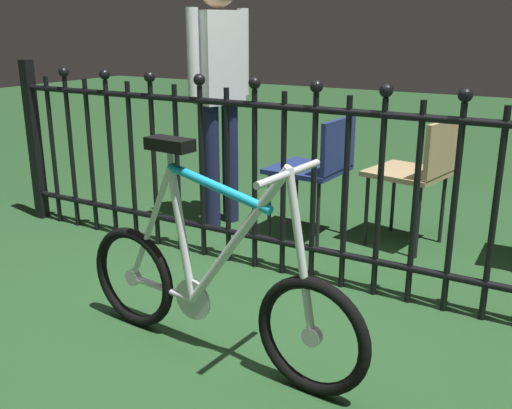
{
  "coord_description": "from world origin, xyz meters",
  "views": [
    {
      "loc": [
        1.3,
        -1.96,
        1.33
      ],
      "look_at": [
        0.03,
        0.21,
        0.55
      ],
      "focal_mm": 41.05,
      "sensor_mm": 36.0,
      "label": 1
    }
  ],
  "objects_px": {
    "bicycle": "(212,288)",
    "chair_tan": "(420,168)",
    "chair_navy": "(318,164)",
    "person_visitor": "(219,79)"
  },
  "relations": [
    {
      "from": "chair_tan",
      "to": "person_visitor",
      "type": "xyz_separation_m",
      "value": [
        -1.28,
        -0.23,
        0.48
      ]
    },
    {
      "from": "chair_navy",
      "to": "person_visitor",
      "type": "distance_m",
      "value": 0.86
    },
    {
      "from": "bicycle",
      "to": "chair_navy",
      "type": "height_order",
      "value": "bicycle"
    },
    {
      "from": "chair_navy",
      "to": "person_visitor",
      "type": "relative_size",
      "value": 0.48
    },
    {
      "from": "chair_navy",
      "to": "person_visitor",
      "type": "xyz_separation_m",
      "value": [
        -0.7,
        -0.05,
        0.49
      ]
    },
    {
      "from": "bicycle",
      "to": "chair_navy",
      "type": "bearing_deg",
      "value": 98.3
    },
    {
      "from": "chair_navy",
      "to": "person_visitor",
      "type": "height_order",
      "value": "person_visitor"
    },
    {
      "from": "bicycle",
      "to": "chair_tan",
      "type": "height_order",
      "value": "bicycle"
    },
    {
      "from": "chair_navy",
      "to": "chair_tan",
      "type": "height_order",
      "value": "chair_tan"
    },
    {
      "from": "bicycle",
      "to": "chair_navy",
      "type": "xyz_separation_m",
      "value": [
        -0.22,
        1.49,
        0.19
      ]
    }
  ]
}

